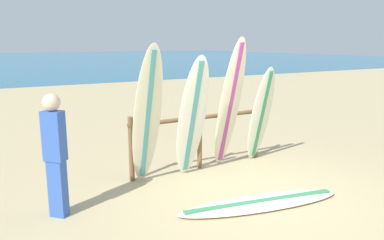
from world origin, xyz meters
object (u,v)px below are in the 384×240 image
(surfboard_leaning_left, at_px, (192,118))
(surfboard_leaning_center_left, at_px, (230,105))
(surfboard_lying_on_sand, at_px, (261,203))
(surfboard_leaning_center, at_px, (261,115))
(beachgoer_standing, at_px, (55,150))
(surfboard_leaning_far_left, at_px, (147,117))
(surfboard_rack, at_px, (200,131))

(surfboard_leaning_left, distance_m, surfboard_leaning_center_left, 0.91)
(surfboard_lying_on_sand, bearing_deg, surfboard_leaning_center_left, 71.47)
(surfboard_leaning_center, bearing_deg, beachgoer_standing, -172.53)
(beachgoer_standing, bearing_deg, surfboard_lying_on_sand, -22.84)
(surfboard_leaning_far_left, height_order, beachgoer_standing, surfboard_leaning_far_left)
(surfboard_lying_on_sand, distance_m, beachgoer_standing, 3.09)
(surfboard_rack, distance_m, surfboard_leaning_far_left, 1.40)
(surfboard_lying_on_sand, bearing_deg, surfboard_leaning_center, 50.94)
(surfboard_leaning_far_left, bearing_deg, surfboard_leaning_center_left, 3.18)
(surfboard_leaning_left, relative_size, surfboard_leaning_center_left, 0.88)
(surfboard_leaning_center_left, relative_size, surfboard_leaning_center, 1.29)
(beachgoer_standing, bearing_deg, surfboard_leaning_center, 7.47)
(surfboard_leaning_center_left, distance_m, surfboard_leaning_center, 0.87)
(surfboard_rack, bearing_deg, surfboard_lying_on_sand, -92.23)
(surfboard_leaning_center_left, bearing_deg, surfboard_leaning_left, -171.71)
(surfboard_leaning_far_left, height_order, surfboard_leaning_left, surfboard_leaning_far_left)
(surfboard_rack, bearing_deg, surfboard_leaning_left, -133.48)
(surfboard_leaning_far_left, bearing_deg, surfboard_lying_on_sand, -52.23)
(surfboard_rack, bearing_deg, surfboard_leaning_far_left, -161.89)
(surfboard_leaning_center_left, height_order, surfboard_lying_on_sand, surfboard_leaning_center_left)
(surfboard_leaning_far_left, xyz_separation_m, surfboard_leaning_left, (0.84, -0.03, -0.10))
(surfboard_lying_on_sand, bearing_deg, beachgoer_standing, 157.16)
(surfboard_rack, bearing_deg, surfboard_leaning_center_left, -33.98)
(surfboard_leaning_left, relative_size, surfboard_lying_on_sand, 0.82)
(surfboard_leaning_left, bearing_deg, surfboard_lying_on_sand, -76.93)
(surfboard_leaning_center, relative_size, beachgoer_standing, 1.12)
(surfboard_lying_on_sand, bearing_deg, surfboard_leaning_far_left, 127.77)
(surfboard_leaning_far_left, xyz_separation_m, surfboard_leaning_center_left, (1.72, 0.10, 0.06))
(surfboard_leaning_center_left, relative_size, surfboard_lying_on_sand, 0.93)
(surfboard_leaning_far_left, height_order, surfboard_lying_on_sand, surfboard_leaning_far_left)
(surfboard_leaning_center, height_order, beachgoer_standing, surfboard_leaning_center)
(surfboard_leaning_left, height_order, surfboard_leaning_center, surfboard_leaning_left)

